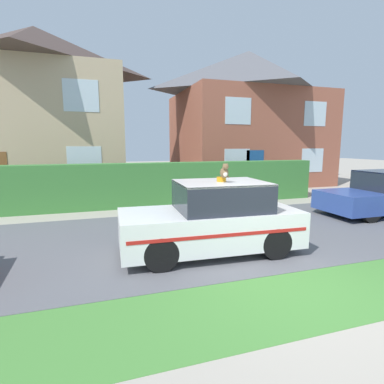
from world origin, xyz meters
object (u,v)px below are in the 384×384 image
(police_car, at_px, (213,219))
(house_left, at_px, (39,110))
(cat, at_px, (225,172))
(house_right, at_px, (247,117))

(police_car, height_order, house_left, house_left)
(cat, distance_m, house_right, 13.39)
(police_car, height_order, cat, cat)
(police_car, xyz_separation_m, cat, (0.16, -0.22, 1.06))
(police_car, height_order, house_right, house_right)
(police_car, bearing_deg, house_right, -118.35)
(cat, height_order, house_right, house_right)
(police_car, distance_m, cat, 1.10)
(house_left, bearing_deg, cat, -65.56)
(house_right, bearing_deg, house_left, -179.04)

